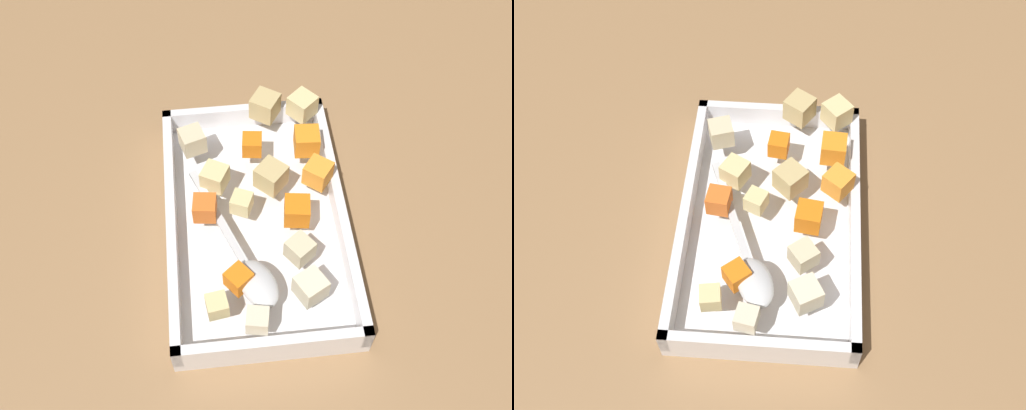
{
  "view_description": "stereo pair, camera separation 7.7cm",
  "coord_description": "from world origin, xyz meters",
  "views": [
    {
      "loc": [
        0.41,
        -0.04,
        0.7
      ],
      "look_at": [
        -0.02,
        0.01,
        0.06
      ],
      "focal_mm": 43.29,
      "sensor_mm": 36.0,
      "label": 1
    },
    {
      "loc": [
        0.41,
        0.04,
        0.7
      ],
      "look_at": [
        -0.02,
        0.01,
        0.06
      ],
      "focal_mm": 43.29,
      "sensor_mm": 36.0,
      "label": 2
    }
  ],
  "objects": [
    {
      "name": "carrot_chunk_mid_left",
      "position": [
        -0.02,
        -0.05,
        0.06
      ],
      "size": [
        0.03,
        0.03,
        0.03
      ],
      "primitive_type": "cube",
      "rotation": [
        0.0,
        0.0,
        1.45
      ],
      "color": "orange",
      "rests_on": "baking_dish"
    },
    {
      "name": "baking_dish",
      "position": [
        -0.02,
        0.01,
        0.01
      ],
      "size": [
        0.36,
        0.23,
        0.05
      ],
      "color": "silver",
      "rests_on": "ground_plane"
    },
    {
      "name": "carrot_chunk_far_right",
      "position": [
        0.08,
        -0.02,
        0.06
      ],
      "size": [
        0.04,
        0.04,
        0.03
      ],
      "primitive_type": "cube",
      "rotation": [
        0.0,
        0.0,
        0.68
      ],
      "color": "orange",
      "rests_on": "baking_dish"
    },
    {
      "name": "carrot_chunk_mid_right",
      "position": [
        -0.11,
        0.01,
        0.06
      ],
      "size": [
        0.03,
        0.03,
        0.03
      ],
      "primitive_type": "cube",
      "rotation": [
        0.0,
        0.0,
        4.58
      ],
      "color": "orange",
      "rests_on": "baking_dish"
    },
    {
      "name": "carrot_chunk_corner_sw",
      "position": [
        -0.06,
        0.09,
        0.06
      ],
      "size": [
        0.04,
        0.04,
        0.03
      ],
      "primitive_type": "cube",
      "rotation": [
        0.0,
        0.0,
        2.48
      ],
      "color": "orange",
      "rests_on": "baking_dish"
    },
    {
      "name": "carrot_chunk_corner_ne",
      "position": [
        0.0,
        0.06,
        0.06
      ],
      "size": [
        0.04,
        0.04,
        0.03
      ],
      "primitive_type": "cube",
      "rotation": [
        0.0,
        0.0,
        4.57
      ],
      "color": "orange",
      "rests_on": "baking_dish"
    },
    {
      "name": "potato_chunk_corner_nw",
      "position": [
        0.05,
        0.05,
        0.06
      ],
      "size": [
        0.04,
        0.04,
        0.03
      ],
      "primitive_type": "cube",
      "rotation": [
        0.0,
        0.0,
        3.78
      ],
      "color": "beige",
      "rests_on": "baking_dish"
    },
    {
      "name": "potato_chunk_under_handle",
      "position": [
        -0.02,
        -0.01,
        0.06
      ],
      "size": [
        0.03,
        0.03,
        0.02
      ],
      "primitive_type": "cube",
      "rotation": [
        0.0,
        0.0,
        5.87
      ],
      "color": "#E0CC89",
      "rests_on": "baking_dish"
    },
    {
      "name": "carrot_chunk_center",
      "position": [
        -0.11,
        0.09,
        0.07
      ],
      "size": [
        0.03,
        0.03,
        0.03
      ],
      "primitive_type": "cube",
      "rotation": [
        0.0,
        0.0,
        3.07
      ],
      "color": "orange",
      "rests_on": "baking_dish"
    },
    {
      "name": "potato_chunk_near_right",
      "position": [
        -0.17,
        0.09,
        0.07
      ],
      "size": [
        0.05,
        0.05,
        0.03
      ],
      "primitive_type": "cube",
      "rotation": [
        0.0,
        0.0,
        0.71
      ],
      "color": "#E0CC89",
      "rests_on": "baking_dish"
    },
    {
      "name": "potato_chunk_back_center",
      "position": [
        0.11,
        -0.05,
        0.06
      ],
      "size": [
        0.03,
        0.03,
        0.02
      ],
      "primitive_type": "cube",
      "rotation": [
        0.0,
        0.0,
        1.72
      ],
      "color": "#E0CC89",
      "rests_on": "baking_dish"
    },
    {
      "name": "potato_chunk_corner_se",
      "position": [
        -0.06,
        -0.04,
        0.06
      ],
      "size": [
        0.04,
        0.04,
        0.03
      ],
      "primitive_type": "cube",
      "rotation": [
        0.0,
        0.0,
        4.21
      ],
      "color": "#E0CC89",
      "rests_on": "baking_dish"
    },
    {
      "name": "potato_chunk_near_spoon",
      "position": [
        -0.13,
        -0.06,
        0.06
      ],
      "size": [
        0.04,
        0.04,
        0.03
      ],
      "primitive_type": "cube",
      "rotation": [
        0.0,
        0.0,
        1.88
      ],
      "color": "beige",
      "rests_on": "baking_dish"
    },
    {
      "name": "potato_chunk_rim_edge",
      "position": [
        -0.18,
        0.04,
        0.07
      ],
      "size": [
        0.05,
        0.05,
        0.03
      ],
      "primitive_type": "cube",
      "rotation": [
        0.0,
        0.0,
        5.7
      ],
      "color": "tan",
      "rests_on": "baking_dish"
    },
    {
      "name": "serving_spoon",
      "position": [
        0.08,
        -0.0,
        0.06
      ],
      "size": [
        0.22,
        0.1,
        0.02
      ],
      "rotation": [
        0.0,
        0.0,
        3.51
      ],
      "color": "silver",
      "rests_on": "baking_dish"
    },
    {
      "name": "potato_chunk_near_left",
      "position": [
        -0.06,
        0.03,
        0.07
      ],
      "size": [
        0.05,
        0.05,
        0.03
      ],
      "primitive_type": "cube",
      "rotation": [
        0.0,
        0.0,
        2.39
      ],
      "color": "tan",
      "rests_on": "baking_dish"
    },
    {
      "name": "potato_chunk_heap_side",
      "position": [
        0.1,
        0.06,
        0.06
      ],
      "size": [
        0.04,
        0.04,
        0.03
      ],
      "primitive_type": "cube",
      "rotation": [
        0.0,
        0.0,
        5.21
      ],
      "color": "beige",
      "rests_on": "baking_dish"
    },
    {
      "name": "parsnip_chunk_heap_top",
      "position": [
        0.14,
        -0.01,
        0.06
      ],
      "size": [
        0.03,
        0.03,
        0.02
      ],
      "primitive_type": "cube",
      "rotation": [
        0.0,
        0.0,
        4.52
      ],
      "color": "beige",
      "rests_on": "baking_dish"
    },
    {
      "name": "ground_plane",
      "position": [
        0.0,
        0.0,
        0.0
      ],
      "size": [
        4.0,
        4.0,
        0.0
      ],
      "primitive_type": "plane",
      "color": "#936D47"
    }
  ]
}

